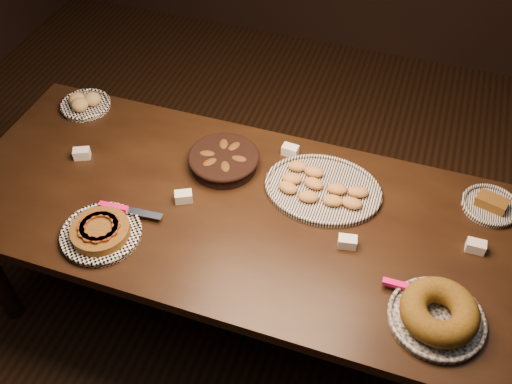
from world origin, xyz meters
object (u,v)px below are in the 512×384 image
(bundt_cake_plate, at_px, (438,314))
(buffet_table, at_px, (244,222))
(apple_tart_plate, at_px, (101,232))
(madeleine_platter, at_px, (322,188))

(bundt_cake_plate, bearing_deg, buffet_table, -173.50)
(apple_tart_plate, bearing_deg, bundt_cake_plate, -20.53)
(madeleine_platter, bearing_deg, bundt_cake_plate, -58.21)
(buffet_table, distance_m, apple_tart_plate, 0.57)
(buffet_table, relative_size, madeleine_platter, 4.93)
(apple_tart_plate, relative_size, bundt_cake_plate, 0.92)
(apple_tart_plate, height_order, bundt_cake_plate, bundt_cake_plate)
(apple_tart_plate, distance_m, madeleine_platter, 0.90)
(apple_tart_plate, bearing_deg, madeleine_platter, 11.71)
(apple_tart_plate, xyz_separation_m, madeleine_platter, (0.75, 0.50, -0.00))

